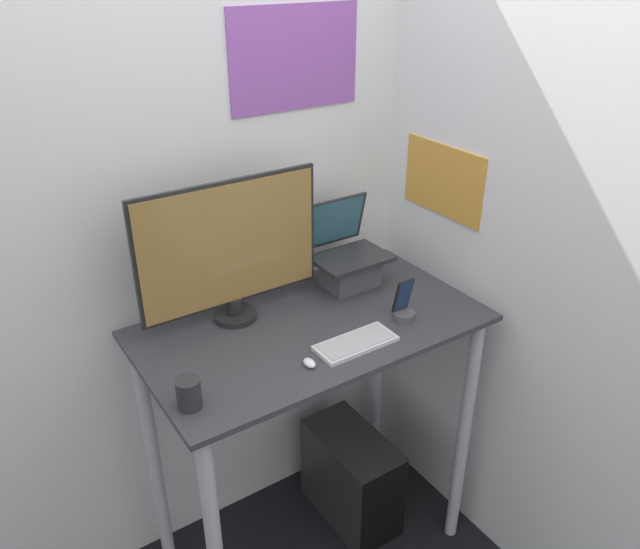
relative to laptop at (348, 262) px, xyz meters
name	(u,v)px	position (x,y,z in m)	size (l,w,h in m)	color
wall_back	(252,233)	(-0.27, 0.25, 0.10)	(6.00, 0.06, 2.60)	silver
wall_side_right	(527,262)	(0.40, -0.50, 0.10)	(0.06, 6.00, 2.60)	silver
desk	(312,379)	(-0.27, -0.17, -0.33)	(1.18, 0.66, 1.11)	#333338
laptop	(348,262)	(0.00, 0.00, 0.00)	(0.28, 0.25, 0.32)	#4C4C51
monitor	(230,251)	(-0.47, 0.01, 0.17)	(0.65, 0.15, 0.50)	black
keyboard	(356,343)	(-0.23, -0.36, -0.08)	(0.27, 0.12, 0.02)	silver
mouse	(309,363)	(-0.41, -0.37, -0.08)	(0.03, 0.05, 0.02)	white
cell_phone	(404,308)	(0.01, -0.32, -0.05)	(0.07, 0.07, 0.15)	#4C4C51
computer_tower	(351,477)	(-0.04, -0.11, -0.99)	(0.24, 0.45, 0.43)	black
mug	(189,393)	(-0.80, -0.35, -0.05)	(0.07, 0.07, 0.09)	#262628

